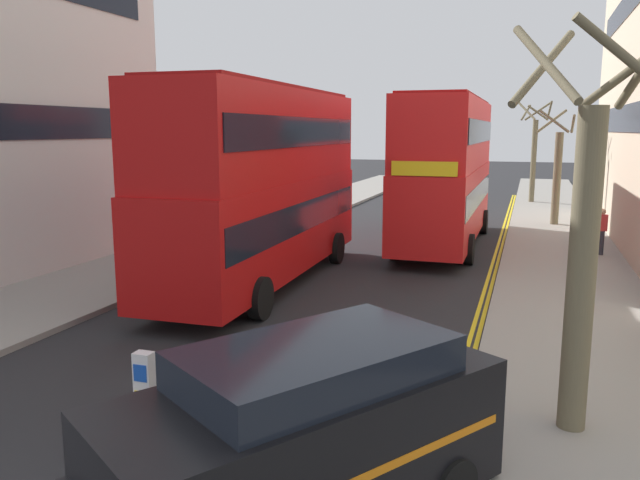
{
  "coord_description": "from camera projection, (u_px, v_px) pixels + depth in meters",
  "views": [
    {
      "loc": [
        5.28,
        -3.29,
        4.45
      ],
      "look_at": [
        0.5,
        11.0,
        1.8
      ],
      "focal_mm": 35.24,
      "sensor_mm": 36.0,
      "label": 1
    }
  ],
  "objects": [
    {
      "name": "double_decker_bus_away",
      "position": [
        263.0,
        180.0,
        17.92
      ],
      "size": [
        2.98,
        10.86,
        5.64
      ],
      "color": "#B20F0F",
      "rests_on": "ground"
    },
    {
      "name": "street_tree_mid",
      "position": [
        582.0,
        247.0,
        8.77
      ],
      "size": [
        2.14,
        2.22,
        5.77
      ],
      "color": "#6B6047",
      "rests_on": "sidewalk_right"
    },
    {
      "name": "pedestrian_far",
      "position": [
        602.0,
        231.0,
        21.82
      ],
      "size": [
        0.34,
        0.22,
        1.62
      ],
      "color": "#2D2D38",
      "rests_on": "sidewalk_right"
    },
    {
      "name": "kerb_line_inner",
      "position": [
        483.0,
        294.0,
        17.24
      ],
      "size": [
        0.1,
        56.0,
        0.01
      ],
      "primitive_type": "cube",
      "color": "yellow",
      "rests_on": "ground"
    },
    {
      "name": "street_tree_near",
      "position": [
        557.0,
        172.0,
        28.7
      ],
      "size": [
        1.62,
        2.02,
        5.25
      ],
      "color": "#6B6047",
      "rests_on": "sidewalk_right"
    },
    {
      "name": "sidewalk_left",
      "position": [
        179.0,
        254.0,
        22.45
      ],
      "size": [
        4.0,
        80.0,
        0.14
      ],
      "primitive_type": "cube",
      "color": "gray",
      "rests_on": "ground"
    },
    {
      "name": "sidewalk_right",
      "position": [
        568.0,
        281.0,
        18.39
      ],
      "size": [
        4.0,
        80.0,
        0.14
      ],
      "primitive_type": "cube",
      "color": "gray",
      "rests_on": "ground"
    },
    {
      "name": "traffic_island",
      "position": [
        147.0,
        426.0,
        9.46
      ],
      "size": [
        1.1,
        2.2,
        0.1
      ],
      "primitive_type": "cube",
      "color": "gray",
      "rests_on": "ground"
    },
    {
      "name": "taxi_minivan",
      "position": [
        299.0,
        438.0,
        6.98
      ],
      "size": [
        4.2,
        5.04,
        2.12
      ],
      "color": "black",
      "rests_on": "ground"
    },
    {
      "name": "street_tree_far",
      "position": [
        534.0,
        151.0,
        37.66
      ],
      "size": [
        2.01,
        2.04,
        6.0
      ],
      "color": "#6B6047",
      "rests_on": "sidewalk_right"
    },
    {
      "name": "double_decker_bus_oncoming",
      "position": [
        447.0,
        167.0,
        24.0
      ],
      "size": [
        2.8,
        10.81,
        5.64
      ],
      "color": "red",
      "rests_on": "ground"
    },
    {
      "name": "kerb_line_outer",
      "position": [
        489.0,
        294.0,
        17.19
      ],
      "size": [
        0.1,
        56.0,
        0.01
      ],
      "primitive_type": "cube",
      "color": "yellow",
      "rests_on": "ground"
    },
    {
      "name": "keep_left_bollard",
      "position": [
        145.0,
        391.0,
        9.36
      ],
      "size": [
        0.36,
        0.28,
        1.11
      ],
      "color": "silver",
      "rests_on": "traffic_island"
    }
  ]
}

